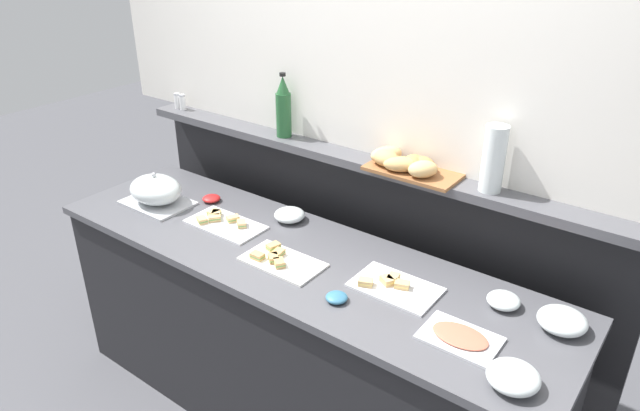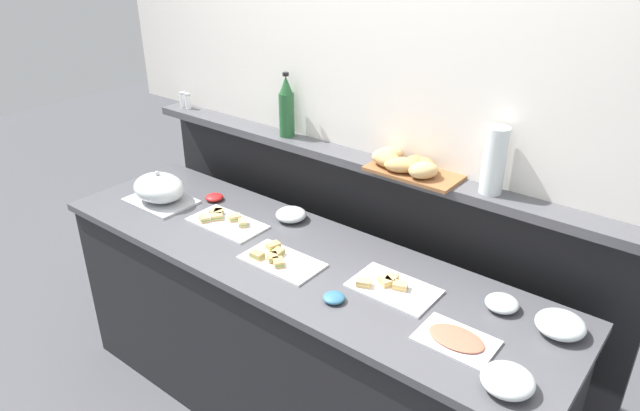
# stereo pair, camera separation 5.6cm
# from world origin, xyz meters

# --- Properties ---
(ground_plane) EXTENTS (12.00, 12.00, 0.00)m
(ground_plane) POSITION_xyz_m (0.00, 0.60, 0.00)
(ground_plane) COLOR #4C4C51
(buffet_counter) EXTENTS (2.41, 0.68, 0.93)m
(buffet_counter) POSITION_xyz_m (0.00, 0.00, 0.47)
(buffet_counter) COLOR black
(buffet_counter) RESTS_ON ground_plane
(back_ledge_unit) EXTENTS (2.58, 0.22, 1.25)m
(back_ledge_unit) POSITION_xyz_m (0.00, 0.52, 0.66)
(back_ledge_unit) COLOR black
(back_ledge_unit) RESTS_ON ground_plane
(sandwich_platter_front) EXTENTS (0.37, 0.20, 0.04)m
(sandwich_platter_front) POSITION_xyz_m (-0.43, 0.01, 0.94)
(sandwich_platter_front) COLOR white
(sandwich_platter_front) RESTS_ON buffet_counter
(sandwich_platter_rear) EXTENTS (0.34, 0.19, 0.04)m
(sandwich_platter_rear) POSITION_xyz_m (-0.00, -0.09, 0.94)
(sandwich_platter_rear) COLOR white
(sandwich_platter_rear) RESTS_ON buffet_counter
(sandwich_platter_side) EXTENTS (0.33, 0.21, 0.04)m
(sandwich_platter_side) POSITION_xyz_m (0.47, 0.04, 0.94)
(sandwich_platter_side) COLOR white
(sandwich_platter_side) RESTS_ON buffet_counter
(cold_cuts_platter) EXTENTS (0.26, 0.18, 0.02)m
(cold_cuts_platter) POSITION_xyz_m (0.81, -0.09, 0.94)
(cold_cuts_platter) COLOR silver
(cold_cuts_platter) RESTS_ON buffet_counter
(serving_cloche) EXTENTS (0.34, 0.24, 0.17)m
(serving_cloche) POSITION_xyz_m (-0.85, -0.03, 1.00)
(serving_cloche) COLOR #B7BABF
(serving_cloche) RESTS_ON buffet_counter
(glass_bowl_large) EXTENTS (0.17, 0.17, 0.07)m
(glass_bowl_large) POSITION_xyz_m (1.07, 0.17, 0.96)
(glass_bowl_large) COLOR silver
(glass_bowl_large) RESTS_ON buffet_counter
(glass_bowl_medium) EXTENTS (0.15, 0.15, 0.06)m
(glass_bowl_medium) POSITION_xyz_m (-0.21, 0.23, 0.95)
(glass_bowl_medium) COLOR silver
(glass_bowl_medium) RESTS_ON buffet_counter
(glass_bowl_small) EXTENTS (0.12, 0.12, 0.05)m
(glass_bowl_small) POSITION_xyz_m (0.86, 0.18, 0.95)
(glass_bowl_small) COLOR silver
(glass_bowl_small) RESTS_ON buffet_counter
(glass_bowl_extra) EXTENTS (0.16, 0.16, 0.07)m
(glass_bowl_extra) POSITION_xyz_m (1.03, -0.20, 0.96)
(glass_bowl_extra) COLOR silver
(glass_bowl_extra) RESTS_ON buffet_counter
(condiment_bowl_dark) EXTENTS (0.08, 0.08, 0.03)m
(condiment_bowl_dark) POSITION_xyz_m (0.34, -0.17, 0.94)
(condiment_bowl_dark) COLOR teal
(condiment_bowl_dark) RESTS_ON buffet_counter
(condiment_bowl_teal) EXTENTS (0.09, 0.09, 0.03)m
(condiment_bowl_teal) POSITION_xyz_m (-0.66, 0.15, 0.94)
(condiment_bowl_teal) COLOR red
(condiment_bowl_teal) RESTS_ON buffet_counter
(condiment_bowl_red) EXTENTS (0.08, 0.08, 0.03)m
(condiment_bowl_red) POSITION_xyz_m (-1.13, 0.08, 0.94)
(condiment_bowl_red) COLOR teal
(condiment_bowl_red) RESTS_ON buffet_counter
(wine_bottle_green) EXTENTS (0.08, 0.08, 0.32)m
(wine_bottle_green) POSITION_xyz_m (-0.41, 0.44, 1.39)
(wine_bottle_green) COLOR #23562D
(wine_bottle_green) RESTS_ON back_ledge_unit
(salt_shaker) EXTENTS (0.03, 0.03, 0.09)m
(salt_shaker) POSITION_xyz_m (-1.20, 0.44, 1.29)
(salt_shaker) COLOR white
(salt_shaker) RESTS_ON back_ledge_unit
(pepper_shaker) EXTENTS (0.03, 0.03, 0.09)m
(pepper_shaker) POSITION_xyz_m (-1.15, 0.44, 1.29)
(pepper_shaker) COLOR white
(pepper_shaker) RESTS_ON back_ledge_unit
(bread_basket) EXTENTS (0.41, 0.28, 0.08)m
(bread_basket) POSITION_xyz_m (0.29, 0.41, 1.28)
(bread_basket) COLOR brown
(bread_basket) RESTS_ON back_ledge_unit
(water_carafe) EXTENTS (0.09, 0.09, 0.27)m
(water_carafe) POSITION_xyz_m (0.65, 0.44, 1.38)
(water_carafe) COLOR silver
(water_carafe) RESTS_ON back_ledge_unit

